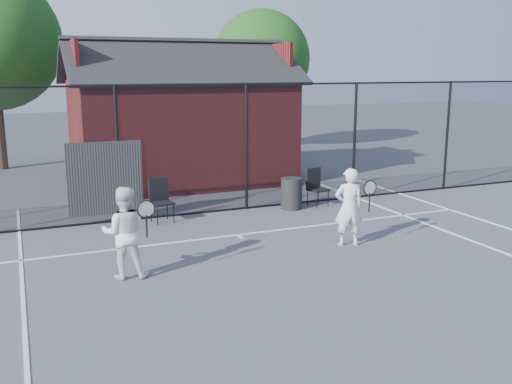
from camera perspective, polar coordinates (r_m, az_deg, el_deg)
name	(u,v)px	position (r m, az deg, el deg)	size (l,w,h in m)	color
ground	(307,285)	(9.08, 5.09, -9.29)	(80.00, 80.00, 0.00)	#42464C
court_lines	(352,318)	(8.03, 9.61, -12.35)	(11.02, 18.00, 0.01)	silver
fence	(193,153)	(13.11, -6.28, 3.93)	(22.04, 3.00, 3.00)	black
clubhouse	(180,128)	(17.13, -7.59, 6.37)	(6.50, 4.36, 4.19)	maroon
tree_right	(261,59)	(23.91, 0.53, 13.14)	(3.97, 3.97, 5.70)	black
player_front	(349,207)	(10.97, 9.29, -1.48)	(0.71, 0.57, 1.50)	white
player_back	(124,233)	(9.39, -13.02, -3.97)	(0.87, 0.73, 1.50)	white
chair_left	(162,201)	(12.69, -9.38, -0.91)	(0.45, 0.47, 0.95)	black
chair_right	(318,188)	(14.09, 6.22, 0.41)	(0.44, 0.45, 0.91)	black
waste_bin	(291,193)	(13.78, 3.57, -0.14)	(0.52, 0.52, 0.75)	black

